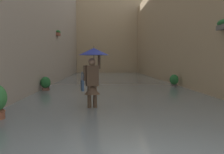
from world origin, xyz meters
The scene contains 7 objects.
ground_plane centered at (0.00, -14.23, 0.00)m, with size 71.13×71.13×0.00m, color slate.
flood_water centered at (0.00, -14.23, 0.09)m, with size 8.44×34.45×0.17m, color slate.
building_facade_left centered at (-4.72, -14.22, 4.15)m, with size 2.04×32.45×8.30m.
building_facade_far centered at (0.00, -29.35, 5.46)m, with size 11.24×1.80×10.92m, color tan.
person_wading centered at (1.04, -4.96, 1.45)m, with size 0.95×0.95×2.11m.
potted_plant_far_left centered at (-3.43, -11.30, 0.49)m, with size 0.51×0.51×0.86m.
potted_plant_mid_right centered at (3.56, -9.70, 0.47)m, with size 0.50×0.50×0.85m.
Camera 1 is at (0.79, 2.82, 1.64)m, focal length 39.95 mm.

